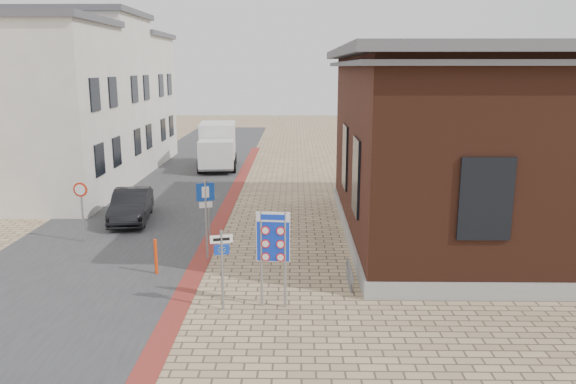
% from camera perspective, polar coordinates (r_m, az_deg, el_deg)
% --- Properties ---
extents(ground, '(120.00, 120.00, 0.00)m').
position_cam_1_polar(ground, '(14.61, -3.56, -12.30)').
color(ground, tan).
rests_on(ground, ground).
extents(road_strip, '(7.00, 60.00, 0.02)m').
position_cam_1_polar(road_strip, '(29.61, -12.05, 0.35)').
color(road_strip, '#38383A').
rests_on(road_strip, ground).
extents(curb_strip, '(0.60, 40.00, 0.02)m').
position_cam_1_polar(curb_strip, '(24.21, -6.53, -2.16)').
color(curb_strip, maroon).
rests_on(curb_strip, ground).
extents(brick_building, '(13.00, 13.00, 6.80)m').
position_cam_1_polar(brick_building, '(21.87, 22.10, 4.69)').
color(brick_building, gray).
rests_on(brick_building, ground).
extents(townhouse_near, '(7.40, 6.40, 8.30)m').
position_cam_1_polar(townhouse_near, '(28.02, -24.94, 7.39)').
color(townhouse_near, beige).
rests_on(townhouse_near, ground).
extents(townhouse_mid, '(7.40, 6.40, 9.10)m').
position_cam_1_polar(townhouse_mid, '(33.50, -20.60, 9.10)').
color(townhouse_mid, beige).
rests_on(townhouse_mid, ground).
extents(townhouse_far, '(7.40, 6.40, 8.30)m').
position_cam_1_polar(townhouse_far, '(39.17, -17.39, 9.13)').
color(townhouse_far, beige).
rests_on(townhouse_far, ground).
extents(bike_rack, '(0.08, 1.80, 0.60)m').
position_cam_1_polar(bike_rack, '(16.58, 6.27, -8.27)').
color(bike_rack, slate).
rests_on(bike_rack, ground).
extents(sedan, '(1.89, 4.06, 1.29)m').
position_cam_1_polar(sedan, '(23.66, -15.64, -1.33)').
color(sedan, black).
rests_on(sedan, ground).
extents(box_truck, '(2.60, 5.41, 2.74)m').
position_cam_1_polar(box_truck, '(34.90, -7.18, 4.70)').
color(box_truck, slate).
rests_on(box_truck, ground).
extents(border_sign, '(0.88, 0.14, 2.56)m').
position_cam_1_polar(border_sign, '(14.39, -1.52, -4.85)').
color(border_sign, gray).
rests_on(border_sign, ground).
extents(essen_sign, '(0.57, 0.18, 2.13)m').
position_cam_1_polar(essen_sign, '(14.45, -6.73, -6.71)').
color(essen_sign, gray).
rests_on(essen_sign, ground).
extents(parking_sign, '(0.56, 0.23, 2.63)m').
position_cam_1_polar(parking_sign, '(18.11, -8.35, -1.41)').
color(parking_sign, gray).
rests_on(parking_sign, ground).
extents(yield_sign, '(0.77, 0.24, 2.19)m').
position_cam_1_polar(yield_sign, '(19.97, -8.08, -0.53)').
color(yield_sign, gray).
rests_on(yield_sign, ground).
extents(speed_sign, '(0.52, 0.08, 2.19)m').
position_cam_1_polar(speed_sign, '(21.13, -20.23, -1.04)').
color(speed_sign, gray).
rests_on(speed_sign, ground).
extents(bollard, '(0.10, 0.10, 1.10)m').
position_cam_1_polar(bollard, '(17.48, -13.28, -6.43)').
color(bollard, '#ED3D0C').
rests_on(bollard, ground).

